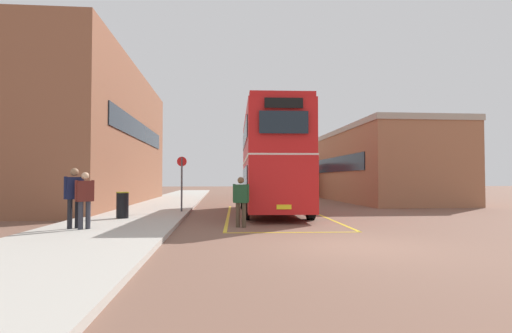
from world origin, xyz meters
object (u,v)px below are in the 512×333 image
Objects in this scene: single_deck_bus at (288,179)px; pedestrian_waiting_far at (74,193)px; pedestrian_boarding at (241,198)px; pedestrian_waiting_near at (85,196)px; litter_bin at (122,205)px; bus_stop_sign at (182,178)px; double_decker_bus at (272,160)px.

single_deck_bus is 28.84m from pedestrian_waiting_far.
pedestrian_boarding is 0.94× the size of pedestrian_waiting_far.
pedestrian_boarding is at bearing 14.58° from pedestrian_waiting_near.
pedestrian_waiting_near is 1.69× the size of litter_bin.
pedestrian_waiting_far reaches higher than pedestrian_waiting_near.
pedestrian_boarding is 5.71m from bus_stop_sign.
pedestrian_waiting_near is 6.72m from bus_stop_sign.
single_deck_bus is 9.76× the size of litter_bin.
double_decker_bus is 9.26m from pedestrian_waiting_near.
litter_bin is at bearing 84.76° from pedestrian_waiting_near.
litter_bin is (-4.33, 2.11, -0.33)m from pedestrian_boarding.
bus_stop_sign is (2.57, 6.15, 0.46)m from pedestrian_waiting_far.
pedestrian_waiting_far is at bearing -112.71° from bus_stop_sign.
single_deck_bus is 5.74× the size of pedestrian_boarding.
single_deck_bus is 5.78× the size of pedestrian_waiting_near.
single_deck_bus reaches higher than pedestrian_waiting_far.
pedestrian_waiting_near is at bearing -95.24° from litter_bin.
pedestrian_waiting_near is at bearing -111.50° from single_deck_bus.
pedestrian_waiting_far is at bearing -136.32° from double_decker_bus.
pedestrian_waiting_far reaches higher than litter_bin.
pedestrian_waiting_far is 6.68m from bus_stop_sign.
litter_bin is (-6.05, -3.28, -1.88)m from double_decker_bus.
single_deck_bus is 5.37× the size of pedestrian_waiting_far.
pedestrian_waiting_far reaches higher than pedestrian_boarding.
pedestrian_boarding is at bearing -107.68° from double_decker_bus.
litter_bin is (0.30, 3.31, -0.46)m from pedestrian_waiting_near.
single_deck_bus is (4.22, 20.26, -0.87)m from double_decker_bus.
litter_bin is at bearing 154.06° from pedestrian_boarding.
bus_stop_sign is at bearing 67.29° from pedestrian_waiting_far.
double_decker_bus is at bearing 72.32° from pedestrian_boarding.
bus_stop_sign is at bearing 115.38° from pedestrian_boarding.
single_deck_bus is 22.17m from bus_stop_sign.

